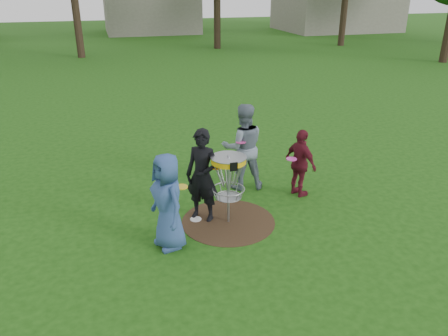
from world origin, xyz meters
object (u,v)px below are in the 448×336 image
object	(u,v)px
player_maroon	(301,163)
player_black	(202,176)
player_grey	(243,147)
player_blue	(168,202)
disc_golf_basket	(228,173)

from	to	relation	value
player_maroon	player_black	bearing A→B (deg)	82.31
player_black	player_grey	distance (m)	1.62
player_black	player_grey	world-z (taller)	player_grey
player_black	player_grey	bearing A→B (deg)	81.81
player_blue	player_maroon	bearing A→B (deg)	94.18
player_black	disc_golf_basket	size ratio (longest dim) A/B	1.31
player_blue	player_grey	distance (m)	2.72
player_blue	player_black	xyz separation A→B (m)	(0.78, 0.77, 0.05)
player_blue	player_maroon	world-z (taller)	player_blue
player_maroon	disc_golf_basket	world-z (taller)	player_maroon
player_black	player_maroon	xyz separation A→B (m)	(2.22, 0.42, -0.17)
player_grey	player_maroon	size ratio (longest dim) A/B	1.30
player_blue	player_black	world-z (taller)	player_black
player_black	player_maroon	distance (m)	2.26
player_black	player_grey	xyz separation A→B (m)	(1.17, 1.12, 0.06)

